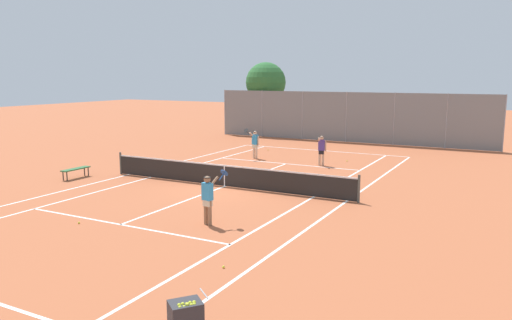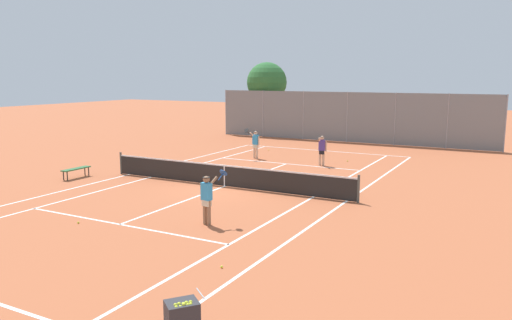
{
  "view_description": "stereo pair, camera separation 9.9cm",
  "coord_description": "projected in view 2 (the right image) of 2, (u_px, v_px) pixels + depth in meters",
  "views": [
    {
      "loc": [
        11.17,
        -18.04,
        4.74
      ],
      "look_at": [
        0.75,
        1.5,
        1.0
      ],
      "focal_mm": 35.0,
      "sensor_mm": 36.0,
      "label": 1
    },
    {
      "loc": [
        11.26,
        -17.99,
        4.74
      ],
      "look_at": [
        0.75,
        1.5,
        1.0
      ],
      "focal_mm": 35.0,
      "sensor_mm": 36.0,
      "label": 2
    }
  ],
  "objects": [
    {
      "name": "loose_tennis_ball_0",
      "position": [
        269.0,
        150.0,
        32.11
      ],
      "size": [
        0.07,
        0.07,
        0.07
      ],
      "primitive_type": "sphere",
      "color": "#D1DB33",
      "rests_on": "ground"
    },
    {
      "name": "player_far_left",
      "position": [
        255.0,
        143.0,
        28.85
      ],
      "size": [
        0.75,
        0.72,
        1.77
      ],
      "color": "beige",
      "rests_on": "ground"
    },
    {
      "name": "player_near_side",
      "position": [
        207.0,
        197.0,
        15.96
      ],
      "size": [
        0.76,
        0.72,
        1.77
      ],
      "color": "#936B4C",
      "rests_on": "ground"
    },
    {
      "name": "ball_cart",
      "position": [
        182.0,
        319.0,
        8.75
      ],
      "size": [
        0.75,
        0.78,
        0.96
      ],
      "color": "#2D2D33",
      "rests_on": "ground"
    },
    {
      "name": "courtside_bench",
      "position": [
        76.0,
        169.0,
        23.4
      ],
      "size": [
        0.36,
        1.5,
        0.47
      ],
      "color": "#2D6638",
      "rests_on": "ground"
    },
    {
      "name": "back_fence",
      "position": [
        347.0,
        117.0,
        35.88
      ],
      "size": [
        20.57,
        0.08,
        3.62
      ],
      "color": "gray",
      "rests_on": "ground"
    },
    {
      "name": "loose_tennis_ball_2",
      "position": [
        222.0,
        267.0,
        12.46
      ],
      "size": [
        0.07,
        0.07,
        0.07
      ],
      "primitive_type": "sphere",
      "color": "#D1DB33",
      "rests_on": "ground"
    },
    {
      "name": "loose_tennis_ball_3",
      "position": [
        347.0,
        161.0,
        27.95
      ],
      "size": [
        0.07,
        0.07,
        0.07
      ],
      "primitive_type": "sphere",
      "color": "#D1DB33",
      "rests_on": "ground"
    },
    {
      "name": "ground_plane",
      "position": [
        225.0,
        186.0,
        21.67
      ],
      "size": [
        120.0,
        120.0,
        0.0
      ],
      "primitive_type": "plane",
      "color": "#B25B38"
    },
    {
      "name": "player_far_right",
      "position": [
        322.0,
        149.0,
        26.55
      ],
      "size": [
        0.44,
        0.55,
        1.6
      ],
      "color": "#D8A884",
      "rests_on": "ground"
    },
    {
      "name": "tennis_net",
      "position": [
        224.0,
        175.0,
        21.59
      ],
      "size": [
        12.0,
        0.1,
        1.07
      ],
      "color": "#474C47",
      "rests_on": "ground"
    },
    {
      "name": "court_line_markings",
      "position": [
        225.0,
        186.0,
        21.67
      ],
      "size": [
        11.1,
        23.9,
        0.01
      ],
      "color": "white",
      "rests_on": "ground"
    },
    {
      "name": "loose_tennis_ball_1",
      "position": [
        78.0,
        223.0,
        16.21
      ],
      "size": [
        0.07,
        0.07,
        0.07
      ],
      "primitive_type": "sphere",
      "color": "#D1DB33",
      "rests_on": "ground"
    },
    {
      "name": "tree_behind_left",
      "position": [
        267.0,
        83.0,
        40.43
      ],
      "size": [
        3.25,
        3.25,
        5.85
      ],
      "color": "brown",
      "rests_on": "ground"
    }
  ]
}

